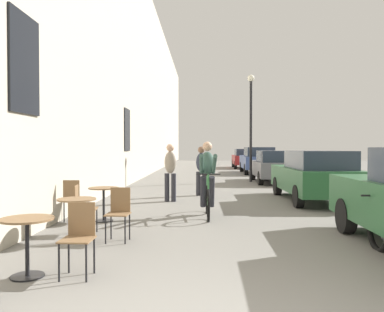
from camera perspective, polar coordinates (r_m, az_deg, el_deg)
building_facade_left at (r=17.44m, az=-9.72°, el=13.56°), size 0.54×68.00×10.60m
cafe_table_near at (r=5.24m, az=-22.85°, el=-10.45°), size 0.64×0.64×0.72m
cafe_chair_near_toward_street at (r=5.10m, az=-16.10°, el=-10.78°), size 0.39×0.39×0.89m
cafe_table_mid at (r=6.90m, az=-16.43°, el=-7.60°), size 0.64×0.64×0.72m
cafe_chair_mid_toward_street at (r=7.44m, az=-15.67°, el=-6.97°), size 0.43×0.43×0.89m
cafe_chair_mid_toward_wall at (r=6.79m, az=-10.57°, el=-7.74°), size 0.40×0.40×0.89m
cafe_table_far at (r=8.61m, az=-12.73°, el=-5.81°), size 0.64×0.64×0.72m
cafe_chair_far_toward_street at (r=8.72m, az=-16.93°, el=-5.77°), size 0.39×0.39×0.89m
cyclist_on_bicycle at (r=9.01m, az=2.26°, el=-3.62°), size 0.52×1.76×1.74m
pedestrian_near at (r=11.42m, az=-3.18°, el=-1.92°), size 0.38×0.29×1.68m
pedestrian_mid at (r=12.83m, az=1.36°, el=-1.75°), size 0.35×0.25×1.61m
street_lamp at (r=18.23m, az=8.56°, el=6.07°), size 0.32×0.32×4.90m
parked_car_second at (r=11.98m, az=17.40°, el=-2.66°), size 1.78×4.17×1.48m
parked_car_third at (r=17.92m, az=11.81°, el=-1.43°), size 1.75×4.04×1.43m
parked_car_fourth at (r=24.05m, az=9.56°, el=-0.55°), size 1.95×4.50×1.59m
parked_car_fifth at (r=30.08m, az=7.64°, el=-0.31°), size 1.80×4.13×1.46m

